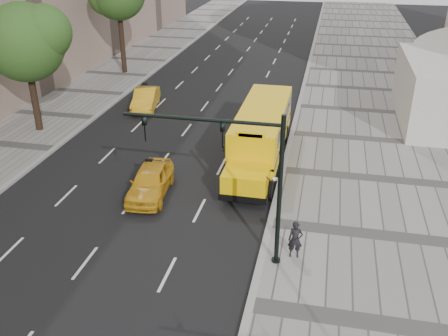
% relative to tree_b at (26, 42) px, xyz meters
% --- Properties ---
extents(ground, '(140.00, 140.00, 0.00)m').
position_rel_tree_b_xyz_m(ground, '(10.41, -2.71, -5.92)').
color(ground, black).
rests_on(ground, ground).
extents(sidewalk_museum, '(12.00, 140.00, 0.15)m').
position_rel_tree_b_xyz_m(sidewalk_museum, '(22.41, -2.71, -5.84)').
color(sidewalk_museum, gray).
rests_on(sidewalk_museum, ground).
extents(sidewalk_far, '(6.00, 140.00, 0.15)m').
position_rel_tree_b_xyz_m(sidewalk_far, '(-0.59, -2.71, -5.84)').
color(sidewalk_far, gray).
rests_on(sidewalk_far, ground).
extents(curb_museum, '(0.30, 140.00, 0.15)m').
position_rel_tree_b_xyz_m(curb_museum, '(16.41, -2.71, -5.84)').
color(curb_museum, gray).
rests_on(curb_museum, ground).
extents(curb_far, '(0.30, 140.00, 0.15)m').
position_rel_tree_b_xyz_m(curb_far, '(2.41, -2.71, -5.84)').
color(curb_far, gray).
rests_on(curb_far, ground).
extents(tree_b, '(5.47, 4.86, 8.31)m').
position_rel_tree_b_xyz_m(tree_b, '(0.00, 0.00, 0.00)').
color(tree_b, black).
rests_on(tree_b, ground).
extents(school_bus, '(2.96, 11.56, 3.19)m').
position_rel_tree_b_xyz_m(school_bus, '(14.91, -1.01, -4.15)').
color(school_bus, '#F8C104').
rests_on(school_bus, ground).
extents(taxi_near, '(2.21, 4.60, 1.51)m').
position_rel_tree_b_xyz_m(taxi_near, '(10.10, -6.70, -5.16)').
color(taxi_near, gold).
rests_on(taxi_near, ground).
extents(taxi_far, '(2.37, 4.70, 1.48)m').
position_rel_tree_b_xyz_m(taxi_far, '(5.24, 5.87, -5.18)').
color(taxi_far, gold).
rests_on(taxi_far, ground).
extents(pedestrian, '(0.62, 0.44, 1.61)m').
position_rel_tree_b_xyz_m(pedestrian, '(17.70, -10.67, -4.96)').
color(pedestrian, black).
rests_on(pedestrian, sidewalk_museum).
extents(traffic_signal, '(6.18, 0.36, 6.40)m').
position_rel_tree_b_xyz_m(traffic_signal, '(15.60, -11.16, -1.83)').
color(traffic_signal, black).
rests_on(traffic_signal, ground).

